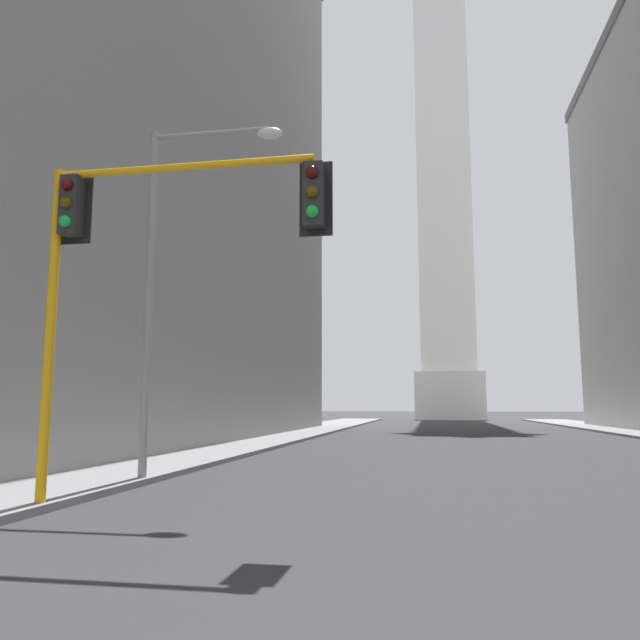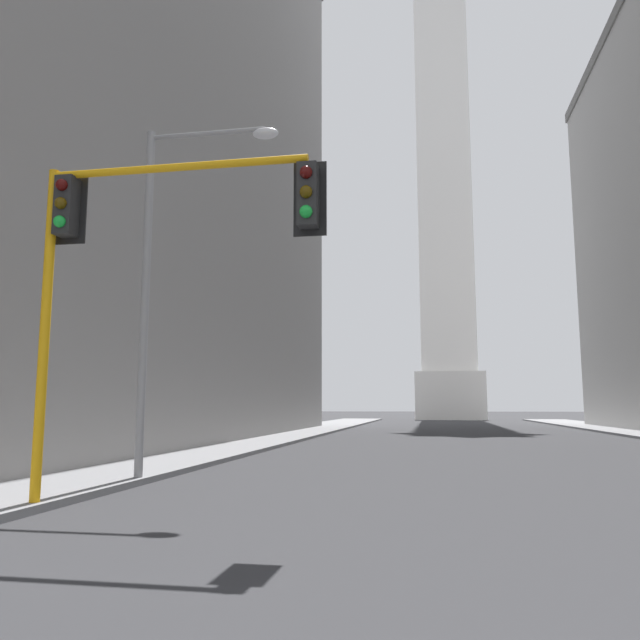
# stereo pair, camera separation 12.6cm
# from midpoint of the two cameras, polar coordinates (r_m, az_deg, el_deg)

# --- Properties ---
(sidewalk_left) EXTENTS (5.00, 100.45, 0.15)m
(sidewalk_left) POSITION_cam_midpoint_polar(r_m,az_deg,el_deg) (32.76, -5.83, -10.82)
(sidewalk_left) COLOR slate
(sidewalk_left) RESTS_ON ground_plane
(building_left) EXTENTS (25.79, 46.68, 39.98)m
(building_left) POSITION_cam_midpoint_polar(r_m,az_deg,el_deg) (40.81, -25.30, 19.44)
(building_left) COLOR gray
(building_left) RESTS_ON ground_plane
(obelisk) EXTENTS (8.90, 8.90, 75.72)m
(obelisk) POSITION_cam_midpoint_polar(r_m,az_deg,el_deg) (91.81, 11.21, 14.41)
(obelisk) COLOR silver
(obelisk) RESTS_ON ground_plane
(traffic_light_near_left) EXTENTS (5.28, 0.50, 6.11)m
(traffic_light_near_left) POSITION_cam_midpoint_polar(r_m,az_deg,el_deg) (11.56, -16.12, 6.84)
(traffic_light_near_left) COLOR orange
(traffic_light_near_left) RESTS_ON ground_plane
(street_lamp) EXTENTS (3.38, 0.36, 8.60)m
(street_lamp) POSITION_cam_midpoint_polar(r_m,az_deg,el_deg) (15.60, -13.60, 5.34)
(street_lamp) COLOR gray
(street_lamp) RESTS_ON ground_plane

